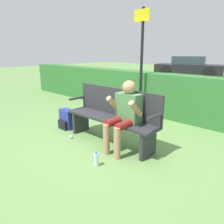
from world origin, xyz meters
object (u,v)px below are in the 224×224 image
at_px(park_bench, 112,115).
at_px(water_bottle, 96,159).
at_px(parked_car, 189,67).
at_px(person_seated, 125,112).
at_px(backpack, 67,119).
at_px(signpost, 142,56).

relative_size(park_bench, water_bottle, 8.87).
bearing_deg(park_bench, parked_car, 108.11).
bearing_deg(water_bottle, person_seated, 93.58).
height_order(backpack, signpost, signpost).
bearing_deg(park_bench, person_seated, -17.72).
bearing_deg(park_bench, signpost, 110.26).
distance_m(backpack, parked_car, 11.67).
bearing_deg(parked_car, park_bench, -89.48).
bearing_deg(water_bottle, signpost, 112.93).
distance_m(person_seated, parked_car, 12.09).
xyz_separation_m(backpack, parked_car, (-2.44, 11.41, 0.42)).
distance_m(backpack, signpost, 2.39).
height_order(park_bench, parked_car, parked_car).
xyz_separation_m(park_bench, water_bottle, (0.45, -0.83, -0.42)).
relative_size(park_bench, parked_car, 0.43).
bearing_deg(backpack, park_bench, 7.19).
height_order(park_bench, person_seated, person_seated).
distance_m(park_bench, water_bottle, 1.03).
xyz_separation_m(backpack, signpost, (0.60, 1.89, 1.33)).
relative_size(backpack, parked_car, 0.09).
xyz_separation_m(backpack, water_bottle, (1.69, -0.67, -0.10)).
relative_size(park_bench, backpack, 4.56).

